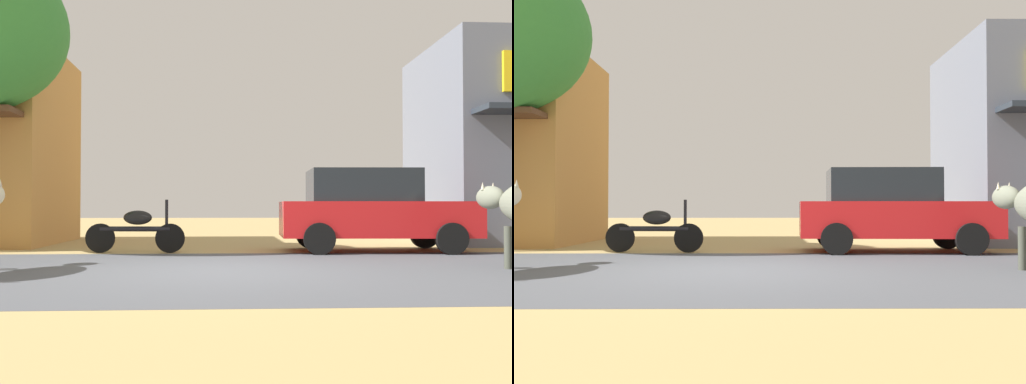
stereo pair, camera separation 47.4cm
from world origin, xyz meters
The scene contains 4 objects.
ground centered at (0.00, 0.00, 0.00)m, with size 80.00×80.00×0.00m, color tan.
asphalt_road centered at (0.00, 0.00, 0.00)m, with size 72.00×6.31×0.00m, color #4E5057.
parked_hatchback_car centered at (3.07, 3.57, 0.84)m, with size 3.89×2.08×1.64m.
parked_motorcycle centered at (-1.59, 3.42, 0.46)m, with size 1.94×0.29×1.04m.
Camera 1 is at (0.05, -8.48, 0.90)m, focal length 42.53 mm.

